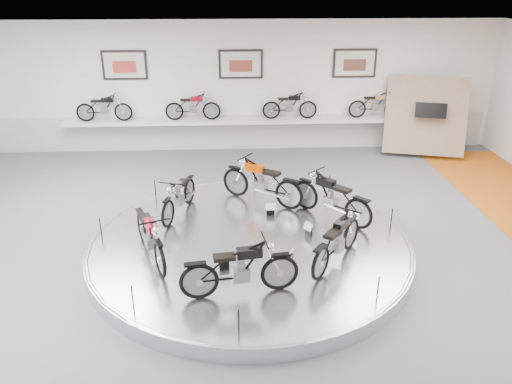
{
  "coord_description": "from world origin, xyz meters",
  "views": [
    {
      "loc": [
        -0.32,
        -8.48,
        5.16
      ],
      "look_at": [
        0.14,
        0.6,
        1.21
      ],
      "focal_mm": 35.0,
      "sensor_mm": 36.0,
      "label": 1
    }
  ],
  "objects_px": {
    "display_platform": "(250,246)",
    "bike_f": "(337,240)",
    "bike_d": "(150,235)",
    "shelf": "(242,121)",
    "bike_a": "(331,197)",
    "bike_b": "(262,181)",
    "bike_e": "(240,268)",
    "bike_c": "(179,195)"
  },
  "relations": [
    {
      "from": "shelf",
      "to": "bike_a",
      "type": "xyz_separation_m",
      "value": [
        1.79,
        -5.51,
        -0.19
      ]
    },
    {
      "from": "shelf",
      "to": "display_platform",
      "type": "bearing_deg",
      "value": -90.0
    },
    {
      "from": "shelf",
      "to": "bike_e",
      "type": "bearing_deg",
      "value": -91.62
    },
    {
      "from": "shelf",
      "to": "bike_d",
      "type": "height_order",
      "value": "bike_d"
    },
    {
      "from": "display_platform",
      "to": "bike_a",
      "type": "xyz_separation_m",
      "value": [
        1.79,
        0.89,
        0.66
      ]
    },
    {
      "from": "bike_b",
      "to": "bike_f",
      "type": "height_order",
      "value": "bike_b"
    },
    {
      "from": "shelf",
      "to": "bike_f",
      "type": "height_order",
      "value": "bike_f"
    },
    {
      "from": "bike_c",
      "to": "bike_b",
      "type": "bearing_deg",
      "value": 123.57
    },
    {
      "from": "shelf",
      "to": "bike_b",
      "type": "distance_m",
      "value": 4.61
    },
    {
      "from": "bike_c",
      "to": "bike_e",
      "type": "relative_size",
      "value": 0.92
    },
    {
      "from": "shelf",
      "to": "bike_c",
      "type": "xyz_separation_m",
      "value": [
        -1.51,
        -5.15,
        -0.24
      ]
    },
    {
      "from": "display_platform",
      "to": "bike_b",
      "type": "relative_size",
      "value": 3.55
    },
    {
      "from": "bike_d",
      "to": "bike_c",
      "type": "bearing_deg",
      "value": 147.0
    },
    {
      "from": "bike_a",
      "to": "bike_c",
      "type": "height_order",
      "value": "bike_a"
    },
    {
      "from": "bike_b",
      "to": "bike_f",
      "type": "bearing_deg",
      "value": 148.0
    },
    {
      "from": "bike_c",
      "to": "bike_f",
      "type": "bearing_deg",
      "value": 71.3
    },
    {
      "from": "bike_b",
      "to": "bike_d",
      "type": "height_order",
      "value": "bike_b"
    },
    {
      "from": "shelf",
      "to": "bike_d",
      "type": "bearing_deg",
      "value": -104.83
    },
    {
      "from": "display_platform",
      "to": "bike_f",
      "type": "relative_size",
      "value": 3.98
    },
    {
      "from": "bike_a",
      "to": "bike_f",
      "type": "distance_m",
      "value": 1.85
    },
    {
      "from": "display_platform",
      "to": "shelf",
      "type": "xyz_separation_m",
      "value": [
        0.0,
        6.4,
        0.85
      ]
    },
    {
      "from": "bike_b",
      "to": "bike_e",
      "type": "height_order",
      "value": "bike_b"
    },
    {
      "from": "bike_f",
      "to": "bike_e",
      "type": "bearing_deg",
      "value": 153.49
    },
    {
      "from": "bike_a",
      "to": "bike_b",
      "type": "bearing_deg",
      "value": 14.2
    },
    {
      "from": "bike_f",
      "to": "bike_a",
      "type": "bearing_deg",
      "value": 29.08
    },
    {
      "from": "display_platform",
      "to": "bike_f",
      "type": "distance_m",
      "value": 1.91
    },
    {
      "from": "bike_c",
      "to": "bike_e",
      "type": "xyz_separation_m",
      "value": [
        1.27,
        -3.09,
        0.04
      ]
    },
    {
      "from": "bike_b",
      "to": "bike_e",
      "type": "distance_m",
      "value": 3.69
    },
    {
      "from": "shelf",
      "to": "bike_f",
      "type": "relative_size",
      "value": 6.84
    },
    {
      "from": "display_platform",
      "to": "bike_d",
      "type": "xyz_separation_m",
      "value": [
        -1.86,
        -0.61,
        0.64
      ]
    },
    {
      "from": "bike_b",
      "to": "display_platform",
      "type": "bearing_deg",
      "value": 113.55
    },
    {
      "from": "bike_b",
      "to": "bike_d",
      "type": "relative_size",
      "value": 1.09
    },
    {
      "from": "shelf",
      "to": "bike_c",
      "type": "distance_m",
      "value": 5.37
    },
    {
      "from": "display_platform",
      "to": "bike_d",
      "type": "distance_m",
      "value": 2.06
    },
    {
      "from": "bike_a",
      "to": "shelf",
      "type": "bearing_deg",
      "value": -25.58
    },
    {
      "from": "bike_a",
      "to": "bike_e",
      "type": "bearing_deg",
      "value": 99.84
    },
    {
      "from": "shelf",
      "to": "bike_b",
      "type": "xyz_separation_m",
      "value": [
        0.35,
        -4.6,
        -0.17
      ]
    },
    {
      "from": "bike_d",
      "to": "bike_e",
      "type": "bearing_deg",
      "value": 30.59
    },
    {
      "from": "bike_c",
      "to": "bike_f",
      "type": "height_order",
      "value": "bike_f"
    },
    {
      "from": "bike_a",
      "to": "bike_d",
      "type": "height_order",
      "value": "bike_a"
    },
    {
      "from": "display_platform",
      "to": "bike_f",
      "type": "xyz_separation_m",
      "value": [
        1.55,
        -0.94,
        0.62
      ]
    },
    {
      "from": "bike_d",
      "to": "shelf",
      "type": "bearing_deg",
      "value": 142.83
    }
  ]
}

